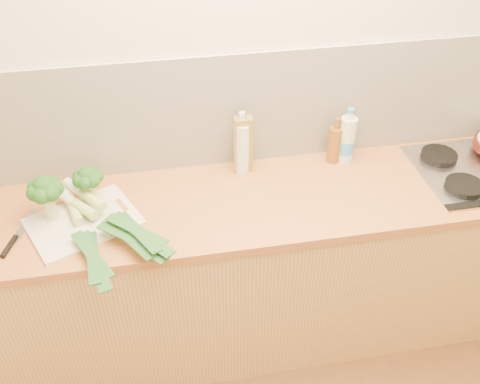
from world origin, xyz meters
name	(u,v)px	position (x,y,z in m)	size (l,w,h in m)	color
room_shell	(253,109)	(0.00, 1.49, 1.17)	(3.50, 3.50, 3.50)	beige
counter	(263,267)	(0.00, 1.20, 0.45)	(3.20, 0.62, 0.90)	tan
chopping_board	(84,222)	(-0.78, 1.16, 0.91)	(0.42, 0.31, 0.01)	beige
broccoli_left	(45,190)	(-0.90, 1.21, 1.05)	(0.14, 0.15, 0.20)	#ADBB6D
broccoli_right	(88,178)	(-0.74, 1.29, 1.03)	(0.13, 0.13, 0.18)	#ADBB6D
leek_front	(79,223)	(-0.78, 1.12, 0.94)	(0.23, 0.64, 0.04)	white
leek_mid	(97,217)	(-0.71, 1.12, 0.95)	(0.45, 0.51, 0.04)	white
leek_back	(104,208)	(-0.68, 1.16, 0.97)	(0.44, 0.56, 0.04)	white
chefs_knife	(14,240)	(-1.04, 1.10, 0.91)	(0.12, 0.29, 0.02)	silver
oil_tin	(243,144)	(-0.06, 1.41, 1.04)	(0.08, 0.05, 0.31)	olive
glass_bottle	(242,147)	(-0.07, 1.41, 1.03)	(0.07, 0.07, 0.31)	silver
amber_bottle	(335,144)	(0.37, 1.41, 0.99)	(0.06, 0.06, 0.23)	brown
water_bottle	(347,141)	(0.43, 1.40, 1.01)	(0.08, 0.08, 0.26)	silver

